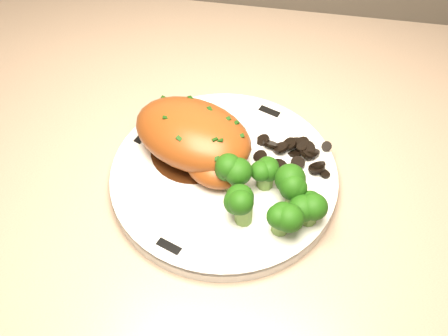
% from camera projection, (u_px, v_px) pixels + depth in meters
% --- Properties ---
extents(counter, '(2.11, 0.70, 1.03)m').
position_uv_depth(counter, '(265.00, 295.00, 1.11)').
color(counter, brown).
rests_on(counter, ground).
extents(plate, '(0.37, 0.37, 0.02)m').
position_uv_depth(plate, '(224.00, 178.00, 0.71)').
color(plate, white).
rests_on(plate, counter).
extents(rim_accent_0, '(0.02, 0.03, 0.00)m').
position_uv_depth(rim_accent_0, '(314.00, 214.00, 0.67)').
color(rim_accent_0, black).
rests_on(rim_accent_0, plate).
extents(rim_accent_1, '(0.03, 0.02, 0.00)m').
position_uv_depth(rim_accent_1, '(269.00, 112.00, 0.77)').
color(rim_accent_1, black).
rests_on(rim_accent_1, plate).
extents(rim_accent_2, '(0.02, 0.03, 0.00)m').
position_uv_depth(rim_accent_2, '(143.00, 136.00, 0.75)').
color(rim_accent_2, black).
rests_on(rim_accent_2, plate).
extents(rim_accent_3, '(0.03, 0.02, 0.00)m').
position_uv_depth(rim_accent_3, '(169.00, 247.00, 0.64)').
color(rim_accent_3, black).
rests_on(rim_accent_3, plate).
extents(gravy_pool, '(0.11, 0.11, 0.00)m').
position_uv_depth(gravy_pool, '(194.00, 150.00, 0.73)').
color(gravy_pool, '#381A0A').
rests_on(gravy_pool, plate).
extents(chicken_breast, '(0.19, 0.16, 0.06)m').
position_uv_depth(chicken_breast, '(195.00, 138.00, 0.70)').
color(chicken_breast, '#944619').
rests_on(chicken_breast, plate).
extents(mushroom_pile, '(0.08, 0.06, 0.02)m').
position_uv_depth(mushroom_pile, '(293.00, 159.00, 0.72)').
color(mushroom_pile, black).
rests_on(mushroom_pile, plate).
extents(broccoli_florets, '(0.12, 0.09, 0.05)m').
position_uv_depth(broccoli_florets, '(272.00, 194.00, 0.65)').
color(broccoli_florets, olive).
rests_on(broccoli_florets, plate).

